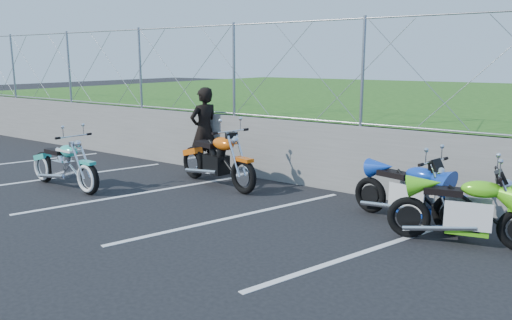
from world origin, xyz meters
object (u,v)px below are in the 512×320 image
Objects in this scene: sportbike_green at (466,213)px; sportbike_blue at (410,195)px; naked_orange at (218,162)px; person_standing at (204,130)px; cruiser_turquoise at (65,167)px.

sportbike_green is 1.04m from sportbike_blue.
sportbike_blue is (3.94, -0.06, -0.05)m from naked_orange.
sportbike_green reaches higher than sportbike_blue.
person_standing is (-1.09, 0.84, 0.45)m from naked_orange.
person_standing is at bearing 155.67° from naked_orange.
sportbike_blue is at bearing 139.69° from sportbike_green.
cruiser_turquoise reaches higher than sportbike_green.
naked_orange is 3.94m from sportbike_blue.
person_standing is at bearing 153.44° from sportbike_green.
cruiser_turquoise is at bearing -127.50° from naked_orange.
naked_orange is 1.16× the size of sportbike_green.
cruiser_turquoise is 7.34m from sportbike_green.
sportbike_blue is at bearing 95.81° from person_standing.
sportbike_green is at bearing 93.03° from person_standing.
sportbike_green is (7.21, 1.39, 0.01)m from cruiser_turquoise.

